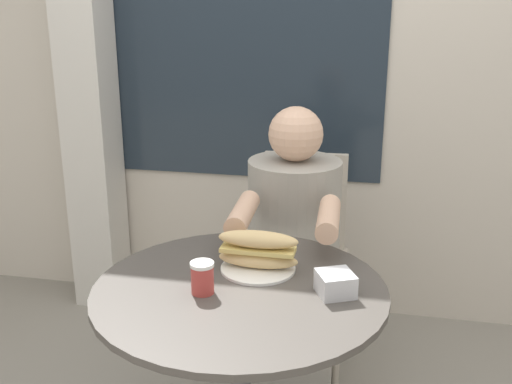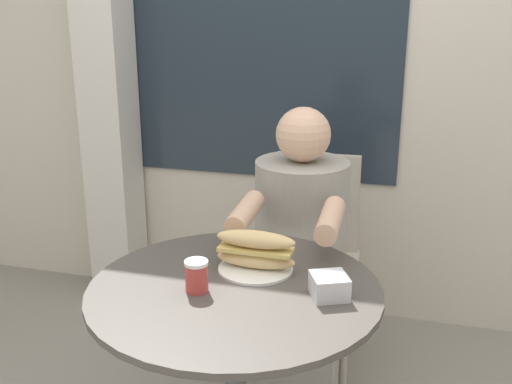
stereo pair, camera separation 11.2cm
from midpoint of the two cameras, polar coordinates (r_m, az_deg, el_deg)
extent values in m
cube|color=beige|center=(2.78, 3.72, 16.16)|extent=(8.00, 0.08, 2.80)
cube|color=#1E2833|center=(2.78, -2.34, 15.98)|extent=(1.28, 0.01, 1.44)
cube|color=beige|center=(2.94, -16.99, 11.63)|extent=(0.22, 0.22, 2.40)
cylinder|color=#47423D|center=(1.63, -3.54, -9.36)|extent=(0.79, 0.79, 0.02)
cube|color=#ADA393|center=(2.48, 2.95, -6.95)|extent=(0.40, 0.40, 0.02)
cube|color=#ADA393|center=(2.56, 3.46, -0.85)|extent=(0.35, 0.05, 0.42)
cylinder|color=#ADA393|center=(2.43, 6.40, -13.61)|extent=(0.03, 0.03, 0.43)
cylinder|color=#ADA393|center=(2.46, -1.49, -13.05)|extent=(0.03, 0.03, 0.43)
cylinder|color=#ADA393|center=(2.72, 6.78, -10.02)|extent=(0.03, 0.03, 0.43)
cylinder|color=#ADA393|center=(2.75, -0.21, -9.57)|extent=(0.03, 0.03, 0.43)
cube|color=gray|center=(2.34, 1.84, -14.60)|extent=(0.34, 0.43, 0.45)
cylinder|color=gray|center=(2.18, 2.17, -3.24)|extent=(0.33, 0.33, 0.49)
sphere|color=#D6A889|center=(2.08, 2.28, 5.53)|extent=(0.19, 0.19, 0.19)
cylinder|color=#D6A889|center=(1.84, 5.20, -2.52)|extent=(0.08, 0.27, 0.07)
cylinder|color=#D6A889|center=(1.87, -2.99, -2.07)|extent=(0.08, 0.27, 0.07)
cylinder|color=white|center=(1.72, -1.69, -7.31)|extent=(0.21, 0.21, 0.01)
ellipsoid|color=#DBB77A|center=(1.70, -1.69, -6.44)|extent=(0.23, 0.07, 0.05)
cube|color=#D6BC66|center=(1.69, -1.70, -5.51)|extent=(0.21, 0.07, 0.01)
ellipsoid|color=#DBB77A|center=(1.68, -1.71, -4.56)|extent=(0.23, 0.07, 0.05)
cylinder|color=#B73D38|center=(1.59, -7.16, -8.29)|extent=(0.06, 0.06, 0.08)
cylinder|color=white|center=(1.57, -7.22, -6.88)|extent=(0.06, 0.06, 0.01)
cube|color=silver|center=(1.58, 5.55, -8.72)|extent=(0.12, 0.12, 0.06)
camera|label=1|loc=(0.06, -91.84, -0.59)|focal=42.00mm
camera|label=2|loc=(0.06, 88.16, 0.59)|focal=42.00mm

